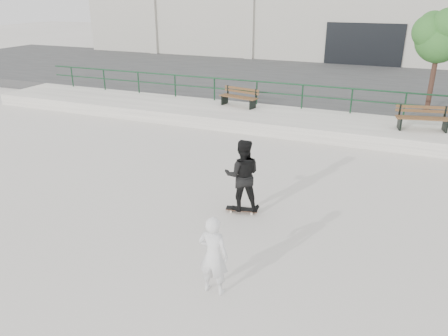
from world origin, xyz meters
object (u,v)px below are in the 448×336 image
at_px(skateboard, 242,209).
at_px(seated_skater, 213,255).
at_px(tree, 441,34).
at_px(standing_skater, 242,175).
at_px(bench_left, 239,97).
at_px(bench_right, 423,118).

height_order(skateboard, seated_skater, seated_skater).
xyz_separation_m(tree, seated_skater, (-3.72, -13.64, -2.77)).
xyz_separation_m(tree, standing_skater, (-4.32, -10.55, -2.54)).
bearing_deg(bench_left, seated_skater, -59.54).
distance_m(bench_right, standing_skater, 8.48).
bearing_deg(tree, standing_skater, -112.25).
xyz_separation_m(bench_right, skateboard, (-4.04, -7.45, -0.84)).
xyz_separation_m(bench_left, seated_skater, (3.77, -11.28, -0.13)).
height_order(bench_left, standing_skater, standing_skater).
distance_m(bench_left, bench_right, 7.25).
relative_size(bench_right, skateboard, 2.37).
height_order(bench_right, standing_skater, standing_skater).
bearing_deg(bench_left, tree, 29.50).
bearing_deg(bench_left, standing_skater, -56.86).
bearing_deg(skateboard, tree, 57.13).
bearing_deg(bench_left, skateboard, -56.86).
bearing_deg(tree, skateboard, -112.25).
xyz_separation_m(bench_left, bench_right, (7.21, -0.74, 0.03)).
relative_size(bench_left, seated_skater, 1.17).
height_order(tree, seated_skater, tree).
distance_m(bench_left, skateboard, 8.82).
xyz_separation_m(bench_left, skateboard, (3.17, -8.19, -0.82)).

